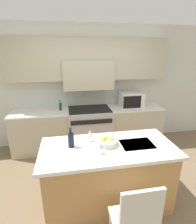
{
  "coord_description": "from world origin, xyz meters",
  "views": [
    {
      "loc": [
        -0.46,
        -2.04,
        2.13
      ],
      "look_at": [
        0.02,
        0.62,
        1.19
      ],
      "focal_mm": 28.0,
      "sensor_mm": 36.0,
      "label": 1
    }
  ],
  "objects_px": {
    "microwave": "(131,100)",
    "wine_glass_far": "(90,133)",
    "range_stove": "(90,128)",
    "island_chair": "(136,221)",
    "wine_glass_near": "(100,145)",
    "wine_bottle": "(71,140)",
    "oil_bottle_on_counter": "(60,107)",
    "fruit_bowl": "(107,142)"
  },
  "relations": [
    {
      "from": "range_stove",
      "to": "wine_glass_near",
      "type": "bearing_deg",
      "value": -93.28
    },
    {
      "from": "wine_glass_near",
      "to": "wine_glass_far",
      "type": "xyz_separation_m",
      "value": [
        -0.08,
        0.33,
        0.0
      ]
    },
    {
      "from": "wine_glass_far",
      "to": "oil_bottle_on_counter",
      "type": "distance_m",
      "value": 1.6
    },
    {
      "from": "wine_bottle",
      "to": "fruit_bowl",
      "type": "distance_m",
      "value": 0.48
    },
    {
      "from": "island_chair",
      "to": "wine_glass_near",
      "type": "xyz_separation_m",
      "value": [
        -0.23,
        0.65,
        0.49
      ]
    },
    {
      "from": "range_stove",
      "to": "island_chair",
      "type": "bearing_deg",
      "value": -87.15
    },
    {
      "from": "island_chair",
      "to": "fruit_bowl",
      "type": "distance_m",
      "value": 0.96
    },
    {
      "from": "wine_glass_near",
      "to": "fruit_bowl",
      "type": "distance_m",
      "value": 0.26
    },
    {
      "from": "wine_bottle",
      "to": "wine_glass_near",
      "type": "xyz_separation_m",
      "value": [
        0.34,
        -0.23,
        0.02
      ]
    },
    {
      "from": "oil_bottle_on_counter",
      "to": "wine_glass_near",
      "type": "bearing_deg",
      "value": -74.42
    },
    {
      "from": "wine_glass_near",
      "to": "oil_bottle_on_counter",
      "type": "height_order",
      "value": "oil_bottle_on_counter"
    },
    {
      "from": "range_stove",
      "to": "island_chair",
      "type": "height_order",
      "value": "island_chair"
    },
    {
      "from": "microwave",
      "to": "wine_glass_near",
      "type": "xyz_separation_m",
      "value": [
        -1.07,
        -1.84,
        -0.02
      ]
    },
    {
      "from": "range_stove",
      "to": "wine_glass_near",
      "type": "xyz_separation_m",
      "value": [
        -0.1,
        -1.82,
        0.6
      ]
    },
    {
      "from": "wine_glass_far",
      "to": "wine_bottle",
      "type": "bearing_deg",
      "value": -159.01
    },
    {
      "from": "wine_glass_near",
      "to": "oil_bottle_on_counter",
      "type": "distance_m",
      "value": 1.95
    },
    {
      "from": "range_stove",
      "to": "fruit_bowl",
      "type": "relative_size",
      "value": 3.35
    },
    {
      "from": "range_stove",
      "to": "wine_glass_far",
      "type": "distance_m",
      "value": 1.61
    },
    {
      "from": "microwave",
      "to": "island_chair",
      "type": "height_order",
      "value": "microwave"
    },
    {
      "from": "island_chair",
      "to": "fruit_bowl",
      "type": "xyz_separation_m",
      "value": [
        -0.1,
        0.86,
        0.41
      ]
    },
    {
      "from": "range_stove",
      "to": "wine_glass_far",
      "type": "xyz_separation_m",
      "value": [
        -0.19,
        -1.49,
        0.6
      ]
    },
    {
      "from": "wine_bottle",
      "to": "wine_glass_far",
      "type": "bearing_deg",
      "value": 20.99
    },
    {
      "from": "range_stove",
      "to": "wine_glass_far",
      "type": "height_order",
      "value": "wine_glass_far"
    },
    {
      "from": "microwave",
      "to": "wine_bottle",
      "type": "distance_m",
      "value": 2.14
    },
    {
      "from": "wine_glass_near",
      "to": "microwave",
      "type": "bearing_deg",
      "value": 59.75
    },
    {
      "from": "wine_bottle",
      "to": "oil_bottle_on_counter",
      "type": "height_order",
      "value": "wine_bottle"
    },
    {
      "from": "island_chair",
      "to": "fruit_bowl",
      "type": "bearing_deg",
      "value": 96.37
    },
    {
      "from": "microwave",
      "to": "wine_glass_far",
      "type": "distance_m",
      "value": 1.9
    },
    {
      "from": "wine_glass_near",
      "to": "oil_bottle_on_counter",
      "type": "bearing_deg",
      "value": 105.58
    },
    {
      "from": "island_chair",
      "to": "wine_glass_near",
      "type": "distance_m",
      "value": 0.85
    },
    {
      "from": "microwave",
      "to": "island_chair",
      "type": "xyz_separation_m",
      "value": [
        -0.84,
        -2.49,
        -0.51
      ]
    },
    {
      "from": "microwave",
      "to": "island_chair",
      "type": "distance_m",
      "value": 2.68
    },
    {
      "from": "microwave",
      "to": "fruit_bowl",
      "type": "height_order",
      "value": "microwave"
    },
    {
      "from": "wine_glass_near",
      "to": "island_chair",
      "type": "bearing_deg",
      "value": -70.79
    },
    {
      "from": "microwave",
      "to": "wine_glass_near",
      "type": "relative_size",
      "value": 2.83
    },
    {
      "from": "microwave",
      "to": "wine_glass_far",
      "type": "relative_size",
      "value": 2.83
    },
    {
      "from": "range_stove",
      "to": "island_chair",
      "type": "distance_m",
      "value": 2.48
    },
    {
      "from": "range_stove",
      "to": "oil_bottle_on_counter",
      "type": "xyz_separation_m",
      "value": [
        -0.63,
        0.06,
        0.53
      ]
    },
    {
      "from": "fruit_bowl",
      "to": "wine_bottle",
      "type": "bearing_deg",
      "value": 176.94
    },
    {
      "from": "range_stove",
      "to": "fruit_bowl",
      "type": "height_order",
      "value": "fruit_bowl"
    },
    {
      "from": "island_chair",
      "to": "wine_glass_far",
      "type": "relative_size",
      "value": 5.62
    },
    {
      "from": "microwave",
      "to": "island_chair",
      "type": "bearing_deg",
      "value": -108.74
    }
  ]
}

